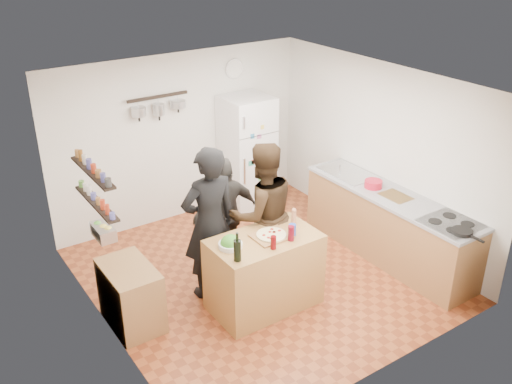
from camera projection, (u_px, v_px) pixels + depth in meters
room_shell at (243, 177)px, 7.12m from camera, size 4.20×4.20×4.20m
prep_island at (264, 272)px, 6.61m from camera, size 1.25×0.72×0.91m
pizza_board at (271, 236)px, 6.44m from camera, size 0.42×0.34×0.02m
pizza at (271, 235)px, 6.43m from camera, size 0.34×0.34×0.02m
salad_bowl at (230, 245)px, 6.23m from camera, size 0.26×0.26×0.05m
wine_bottle at (237, 250)px, 5.95m from camera, size 0.08×0.08×0.24m
wine_glass_near at (273, 243)px, 6.18m from camera, size 0.06×0.06×0.16m
wine_glass_far at (291, 233)px, 6.34m from camera, size 0.07×0.07×0.18m
pepper_mill at (294, 219)px, 6.64m from camera, size 0.06×0.06×0.18m
salt_canister at (292, 230)px, 6.45m from camera, size 0.08×0.08×0.14m
person_left at (210, 223)px, 6.64m from camera, size 0.72×0.49×1.91m
person_center at (262, 214)px, 6.92m from camera, size 1.00×0.84×1.84m
person_back at (226, 214)px, 7.28m from camera, size 0.93×0.49×1.52m
counter_run at (388, 226)px, 7.63m from camera, size 0.63×2.63×0.90m
stove_top at (451, 224)px, 6.72m from camera, size 0.60×0.62×0.02m
skillet at (462, 232)px, 6.49m from camera, size 0.24×0.24×0.05m
sink at (347, 173)px, 8.06m from camera, size 0.50×0.80×0.03m
cutting_board at (396, 197)px, 7.38m from camera, size 0.30×0.40×0.02m
red_bowl at (373, 184)px, 7.60m from camera, size 0.24×0.24×0.10m
fridge at (247, 154)px, 8.77m from camera, size 0.70×0.68×1.80m
wall_clock at (234, 69)px, 8.48m from camera, size 0.30×0.03×0.30m
spice_shelf_lower at (97, 203)px, 5.90m from camera, size 0.12×1.00×0.02m
spice_shelf_upper at (92, 172)px, 5.75m from camera, size 0.12×1.00×0.02m
produce_basket at (103, 232)px, 6.06m from camera, size 0.18×0.35×0.14m
side_table at (131, 296)px, 6.35m from camera, size 0.50×0.80×0.73m
pot_rack at (158, 97)px, 7.85m from camera, size 0.90×0.04×0.04m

